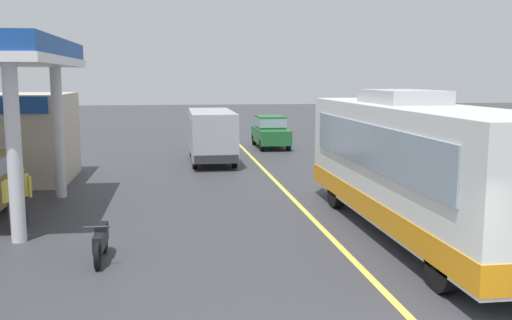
% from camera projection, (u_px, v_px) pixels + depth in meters
% --- Properties ---
extents(ground, '(120.00, 120.00, 0.00)m').
position_uv_depth(ground, '(258.00, 163.00, 27.18)').
color(ground, '#38383D').
extents(lane_divider_stripe, '(0.16, 50.00, 0.01)m').
position_uv_depth(lane_divider_stripe, '(276.00, 182.00, 22.28)').
color(lane_divider_stripe, '#D8CC4C').
rests_on(lane_divider_stripe, ground).
extents(coach_bus_main, '(2.60, 11.04, 3.69)m').
position_uv_depth(coach_bus_main, '(415.00, 169.00, 14.58)').
color(coach_bus_main, white).
rests_on(coach_bus_main, ground).
extents(minibus_opposing_lane, '(2.04, 6.13, 2.44)m').
position_uv_depth(minibus_opposing_lane, '(212.00, 131.00, 27.42)').
color(minibus_opposing_lane, '#A5A5AD').
rests_on(minibus_opposing_lane, ground).
extents(motorcycle_parked_forecourt, '(0.55, 1.80, 0.92)m').
position_uv_depth(motorcycle_parked_forecourt, '(101.00, 241.00, 12.67)').
color(motorcycle_parked_forecourt, black).
rests_on(motorcycle_parked_forecourt, ground).
extents(pedestrian_near_pump, '(0.55, 0.22, 1.66)m').
position_uv_depth(pedestrian_near_pump, '(21.00, 192.00, 15.62)').
color(pedestrian_near_pump, '#33333F').
rests_on(pedestrian_near_pump, ground).
extents(pedestrian_by_shop, '(0.55, 0.22, 1.66)m').
position_uv_depth(pedestrian_by_shop, '(13.00, 197.00, 14.87)').
color(pedestrian_by_shop, '#33333F').
rests_on(pedestrian_by_shop, ground).
extents(car_trailing_behind_bus, '(1.70, 4.20, 1.82)m').
position_uv_depth(car_trailing_behind_bus, '(270.00, 130.00, 33.18)').
color(car_trailing_behind_bus, '#1E602D').
rests_on(car_trailing_behind_bus, ground).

